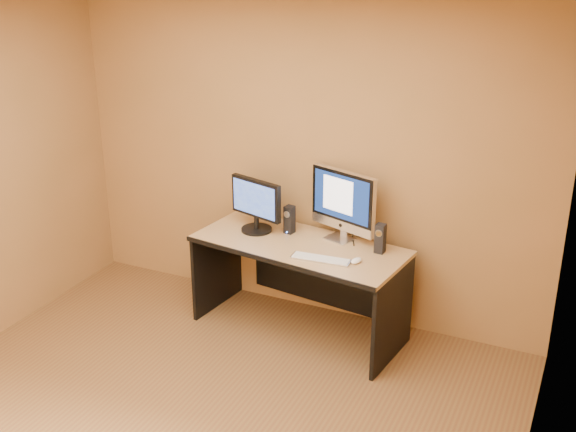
% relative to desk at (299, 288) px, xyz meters
% --- Properties ---
extents(walls, '(4.00, 4.00, 2.60)m').
position_rel_desk_xyz_m(walls, '(-0.14, -1.59, 0.92)').
color(walls, '#986A3D').
rests_on(walls, ground).
extents(ceiling, '(4.00, 4.00, 0.00)m').
position_rel_desk_xyz_m(ceiling, '(-0.14, -1.59, 2.22)').
color(ceiling, white).
rests_on(ceiling, walls).
extents(desk, '(1.71, 0.92, 0.75)m').
position_rel_desk_xyz_m(desk, '(0.00, 0.00, 0.00)').
color(desk, tan).
rests_on(desk, ground).
extents(imac, '(0.62, 0.39, 0.56)m').
position_rel_desk_xyz_m(imac, '(0.25, 0.21, 0.66)').
color(imac, silver).
rests_on(imac, desk).
extents(second_monitor, '(0.54, 0.37, 0.43)m').
position_rel_desk_xyz_m(second_monitor, '(-0.41, 0.09, 0.59)').
color(second_monitor, black).
rests_on(second_monitor, desk).
extents(speaker_left, '(0.08, 0.08, 0.22)m').
position_rel_desk_xyz_m(speaker_left, '(-0.16, 0.17, 0.49)').
color(speaker_left, black).
rests_on(speaker_left, desk).
extents(speaker_right, '(0.07, 0.08, 0.22)m').
position_rel_desk_xyz_m(speaker_right, '(0.61, 0.11, 0.49)').
color(speaker_right, black).
rests_on(speaker_right, desk).
extents(keyboard, '(0.45, 0.15, 0.02)m').
position_rel_desk_xyz_m(keyboard, '(0.26, -0.20, 0.39)').
color(keyboard, silver).
rests_on(keyboard, desk).
extents(mouse, '(0.09, 0.12, 0.04)m').
position_rel_desk_xyz_m(mouse, '(0.51, -0.13, 0.40)').
color(mouse, white).
rests_on(mouse, desk).
extents(cable_a, '(0.10, 0.21, 0.01)m').
position_rel_desk_xyz_m(cable_a, '(0.35, 0.24, 0.38)').
color(cable_a, black).
rests_on(cable_a, desk).
extents(cable_b, '(0.12, 0.15, 0.01)m').
position_rel_desk_xyz_m(cable_b, '(0.20, 0.31, 0.38)').
color(cable_b, black).
rests_on(cable_b, desk).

